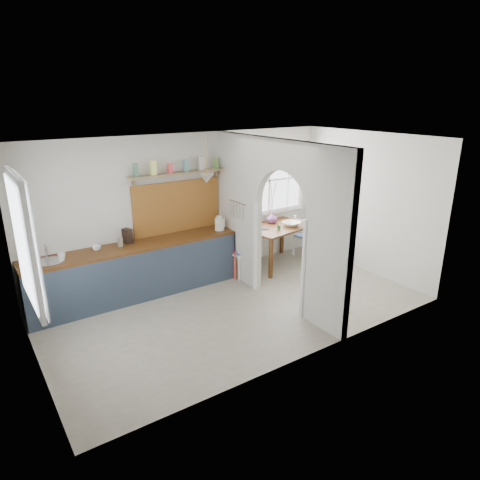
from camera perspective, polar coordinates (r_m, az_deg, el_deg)
floor at (r=6.87m, az=-0.34°, el=-9.00°), size 5.80×3.20×0.01m
ceiling at (r=6.11m, az=-0.38°, el=13.12°), size 5.80×3.20×0.01m
walls at (r=6.37m, az=-0.36°, el=1.41°), size 5.81×3.21×2.60m
partition at (r=6.77m, az=4.31°, el=3.73°), size 0.12×3.20×2.60m
kitchen_window at (r=5.31m, az=-27.04°, el=-0.30°), size 0.10×1.16×1.50m
nook_window at (r=8.55m, az=3.89°, el=7.91°), size 1.76×0.10×1.30m
counter at (r=7.30m, az=-13.65°, el=-3.88°), size 3.50×0.60×0.90m
sink at (r=6.83m, az=-24.05°, el=-2.72°), size 0.40×0.40×0.02m
backsplash at (r=7.58m, az=-8.31°, el=4.42°), size 1.65×0.03×0.90m
shelf at (r=7.38m, az=-8.25°, el=9.17°), size 1.75×0.20×0.21m
pendant_lamp at (r=7.26m, az=-4.47°, el=8.22°), size 0.26×0.26×0.16m
utensil_rail at (r=7.38m, az=-0.31°, el=5.03°), size 0.02×0.50×0.02m
dining_table at (r=8.43m, az=4.94°, el=-0.75°), size 1.40×1.05×0.80m
chair_left at (r=7.90m, az=-0.19°, el=-1.34°), size 0.53×0.53×0.97m
chair_right at (r=9.01m, az=8.83°, el=0.62°), size 0.48×0.48×0.87m
kettle at (r=7.66m, az=-2.76°, el=2.30°), size 0.27×0.24×0.27m
mug_a at (r=6.79m, az=-22.68°, el=-2.08°), size 0.15×0.15×0.11m
mug_b at (r=7.03m, az=-18.57°, el=-0.91°), size 0.17×0.17×0.10m
knife_block at (r=7.22m, az=-14.79°, el=0.53°), size 0.15×0.18×0.24m
jar at (r=7.10m, az=-15.68°, el=-0.29°), size 0.09×0.09×0.14m
towel_magenta at (r=7.78m, az=-0.77°, el=-3.33°), size 0.02×0.03×0.54m
towel_orange at (r=7.77m, az=-0.64°, el=-3.58°), size 0.02×0.03×0.53m
bowl at (r=8.35m, az=6.87°, el=2.15°), size 0.37×0.37×0.08m
table_cup at (r=8.07m, az=5.17°, el=1.63°), size 0.09×0.09×0.08m
plate at (r=8.12m, az=3.32°, el=1.54°), size 0.20×0.20×0.01m
vase at (r=8.49m, az=4.30°, el=2.98°), size 0.21×0.21×0.21m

